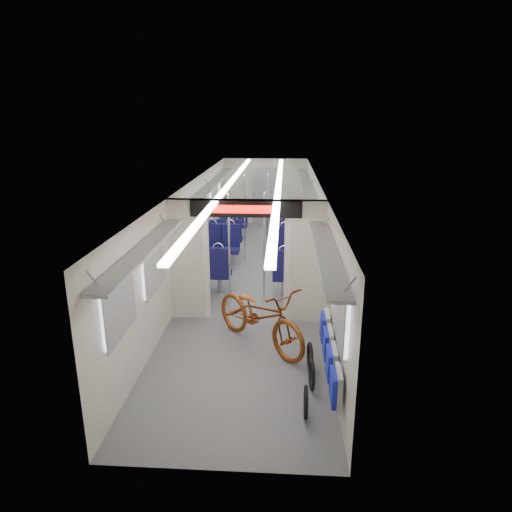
{
  "coord_description": "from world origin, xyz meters",
  "views": [
    {
      "loc": [
        0.68,
        -10.06,
        3.76
      ],
      "look_at": [
        0.14,
        -1.49,
        1.09
      ],
      "focal_mm": 32.0,
      "sensor_mm": 36.0,
      "label": 1
    }
  ],
  "objects_px": {
    "bike_hoop_a": "(306,404)",
    "stanchion_near_right": "(264,248)",
    "seat_bay_near_left": "(215,254)",
    "seat_bay_far_left": "(230,227)",
    "bicycle": "(260,315)",
    "bike_hoop_c": "(310,359)",
    "flip_bench": "(330,353)",
    "stanchion_far_left": "(245,219)",
    "stanchion_far_right": "(267,217)",
    "stanchion_near_left": "(229,250)",
    "seat_bay_far_right": "(292,227)",
    "seat_bay_near_right": "(294,257)",
    "bike_hoop_b": "(312,376)"
  },
  "relations": [
    {
      "from": "bike_hoop_a",
      "to": "stanchion_near_right",
      "type": "height_order",
      "value": "stanchion_near_right"
    },
    {
      "from": "seat_bay_near_right",
      "to": "flip_bench",
      "type": "bearing_deg",
      "value": -84.7
    },
    {
      "from": "bike_hoop_a",
      "to": "stanchion_near_left",
      "type": "relative_size",
      "value": 0.19
    },
    {
      "from": "seat_bay_near_right",
      "to": "bike_hoop_c",
      "type": "bearing_deg",
      "value": -87.44
    },
    {
      "from": "bicycle",
      "to": "stanchion_far_left",
      "type": "xyz_separation_m",
      "value": [
        -0.65,
        4.65,
        0.59
      ]
    },
    {
      "from": "flip_bench",
      "to": "stanchion_far_left",
      "type": "bearing_deg",
      "value": 106.0
    },
    {
      "from": "stanchion_near_left",
      "to": "stanchion_near_right",
      "type": "distance_m",
      "value": 0.72
    },
    {
      "from": "seat_bay_near_right",
      "to": "stanchion_near_right",
      "type": "distance_m",
      "value": 1.55
    },
    {
      "from": "stanchion_far_left",
      "to": "seat_bay_near_right",
      "type": "bearing_deg",
      "value": -47.44
    },
    {
      "from": "bike_hoop_c",
      "to": "seat_bay_near_right",
      "type": "distance_m",
      "value": 4.06
    },
    {
      "from": "bicycle",
      "to": "stanchion_near_right",
      "type": "height_order",
      "value": "stanchion_near_right"
    },
    {
      "from": "bike_hoop_b",
      "to": "stanchion_near_left",
      "type": "xyz_separation_m",
      "value": [
        -1.52,
        3.03,
        0.95
      ]
    },
    {
      "from": "bike_hoop_a",
      "to": "bike_hoop_c",
      "type": "xyz_separation_m",
      "value": [
        0.11,
        1.11,
        0.02
      ]
    },
    {
      "from": "flip_bench",
      "to": "bike_hoop_a",
      "type": "xyz_separation_m",
      "value": [
        -0.35,
        -0.63,
        -0.39
      ]
    },
    {
      "from": "bicycle",
      "to": "stanchion_near_left",
      "type": "bearing_deg",
      "value": 68.12
    },
    {
      "from": "bike_hoop_a",
      "to": "bike_hoop_c",
      "type": "bearing_deg",
      "value": 84.37
    },
    {
      "from": "flip_bench",
      "to": "stanchion_far_left",
      "type": "height_order",
      "value": "stanchion_far_left"
    },
    {
      "from": "stanchion_near_right",
      "to": "flip_bench",
      "type": "bearing_deg",
      "value": -71.77
    },
    {
      "from": "seat_bay_far_left",
      "to": "stanchion_near_right",
      "type": "relative_size",
      "value": 0.91
    },
    {
      "from": "flip_bench",
      "to": "stanchion_near_left",
      "type": "height_order",
      "value": "stanchion_near_left"
    },
    {
      "from": "seat_bay_near_left",
      "to": "bike_hoop_b",
      "type": "bearing_deg",
      "value": -65.97
    },
    {
      "from": "seat_bay_far_left",
      "to": "seat_bay_far_right",
      "type": "distance_m",
      "value": 1.88
    },
    {
      "from": "bike_hoop_b",
      "to": "seat_bay_far_right",
      "type": "distance_m",
      "value": 7.62
    },
    {
      "from": "bike_hoop_b",
      "to": "stanchion_far_right",
      "type": "distance_m",
      "value": 6.31
    },
    {
      "from": "stanchion_far_left",
      "to": "seat_bay_far_left",
      "type": "bearing_deg",
      "value": 110.84
    },
    {
      "from": "bike_hoop_c",
      "to": "stanchion_near_right",
      "type": "xyz_separation_m",
      "value": [
        -0.83,
        2.76,
        0.94
      ]
    },
    {
      "from": "bicycle",
      "to": "bike_hoop_c",
      "type": "relative_size",
      "value": 4.47
    },
    {
      "from": "stanchion_far_right",
      "to": "stanchion_near_right",
      "type": "bearing_deg",
      "value": -89.06
    },
    {
      "from": "stanchion_near_left",
      "to": "stanchion_far_left",
      "type": "height_order",
      "value": "same"
    },
    {
      "from": "stanchion_far_right",
      "to": "flip_bench",
      "type": "bearing_deg",
      "value": -79.77
    },
    {
      "from": "seat_bay_near_right",
      "to": "stanchion_far_right",
      "type": "distance_m",
      "value": 1.89
    },
    {
      "from": "seat_bay_near_left",
      "to": "seat_bay_far_left",
      "type": "bearing_deg",
      "value": 90.0
    },
    {
      "from": "bike_hoop_a",
      "to": "seat_bay_far_right",
      "type": "height_order",
      "value": "seat_bay_far_right"
    },
    {
      "from": "bike_hoop_b",
      "to": "bike_hoop_c",
      "type": "distance_m",
      "value": 0.47
    },
    {
      "from": "bike_hoop_a",
      "to": "stanchion_far_left",
      "type": "relative_size",
      "value": 0.19
    },
    {
      "from": "seat_bay_far_left",
      "to": "stanchion_near_right",
      "type": "xyz_separation_m",
      "value": [
        1.22,
        -4.23,
        0.61
      ]
    },
    {
      "from": "seat_bay_near_right",
      "to": "stanchion_near_left",
      "type": "xyz_separation_m",
      "value": [
        -1.34,
        -1.49,
        0.58
      ]
    },
    {
      "from": "seat_bay_near_left",
      "to": "stanchion_far_right",
      "type": "bearing_deg",
      "value": 53.31
    },
    {
      "from": "bike_hoop_a",
      "to": "seat_bay_near_left",
      "type": "height_order",
      "value": "seat_bay_near_left"
    },
    {
      "from": "seat_bay_far_right",
      "to": "stanchion_near_right",
      "type": "bearing_deg",
      "value": -98.43
    },
    {
      "from": "bicycle",
      "to": "seat_bay_far_right",
      "type": "bearing_deg",
      "value": 40.56
    },
    {
      "from": "bike_hoop_c",
      "to": "seat_bay_far_right",
      "type": "xyz_separation_m",
      "value": [
        -0.18,
        7.13,
        0.32
      ]
    },
    {
      "from": "bike_hoop_b",
      "to": "stanchion_far_right",
      "type": "xyz_separation_m",
      "value": [
        -0.88,
        6.18,
        0.95
      ]
    },
    {
      "from": "bicycle",
      "to": "seat_bay_near_left",
      "type": "relative_size",
      "value": 0.92
    },
    {
      "from": "bicycle",
      "to": "bike_hoop_a",
      "type": "height_order",
      "value": "bicycle"
    },
    {
      "from": "seat_bay_near_right",
      "to": "stanchion_far_right",
      "type": "height_order",
      "value": "stanchion_far_right"
    },
    {
      "from": "bike_hoop_a",
      "to": "seat_bay_near_right",
      "type": "relative_size",
      "value": 0.19
    },
    {
      "from": "bike_hoop_c",
      "to": "stanchion_near_right",
      "type": "relative_size",
      "value": 0.21
    },
    {
      "from": "stanchion_far_left",
      "to": "bike_hoop_a",
      "type": "bearing_deg",
      "value": -78.36
    },
    {
      "from": "seat_bay_near_right",
      "to": "seat_bay_far_left",
      "type": "bearing_deg",
      "value": 122.37
    }
  ]
}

